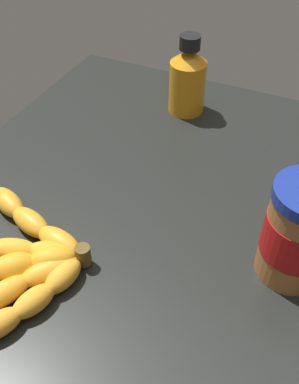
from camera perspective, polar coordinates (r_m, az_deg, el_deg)
ground_plane at (r=69.74cm, az=3.30°, el=-1.22°), size 70.51×71.81×3.45cm
banana_bunch at (r=59.73cm, az=-16.48°, el=-8.85°), size 26.04×20.36×3.52cm
peanut_butter_jar at (r=56.34cm, az=18.76°, el=-5.01°), size 8.89×8.89×14.12cm
honey_bottle at (r=84.02cm, az=4.94°, el=14.33°), size 6.75×6.75×14.85cm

